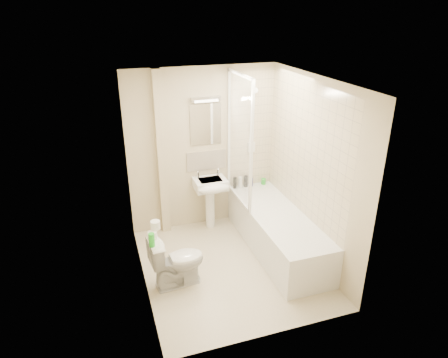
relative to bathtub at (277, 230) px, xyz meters
name	(u,v)px	position (x,y,z in m)	size (l,w,h in m)	color
floor	(230,266)	(-0.75, -0.20, -0.29)	(2.50, 2.50, 0.00)	beige
wall_back	(203,150)	(-0.75, 1.05, 0.91)	(2.20, 0.02, 2.40)	beige
wall_left	(138,196)	(-1.85, -0.20, 0.91)	(0.02, 2.50, 2.40)	beige
wall_right	(312,172)	(0.35, -0.20, 0.91)	(0.02, 2.50, 2.40)	beige
ceiling	(231,81)	(-0.75, -0.20, 2.11)	(2.20, 2.50, 0.02)	white
tile_back	(251,131)	(0.00, 1.04, 1.14)	(0.70, 0.01, 1.75)	beige
tile_right	(305,150)	(0.34, 0.00, 1.14)	(0.01, 2.10, 1.75)	beige
pipe_boxing	(161,156)	(-1.37, 0.99, 0.91)	(0.12, 0.12, 2.40)	beige
splashback	(206,160)	(-0.70, 1.04, 0.74)	(0.60, 0.01, 0.30)	beige
mirror	(206,124)	(-0.70, 1.04, 1.29)	(0.46, 0.01, 0.60)	white
strip_light	(206,99)	(-0.70, 1.02, 1.66)	(0.42, 0.07, 0.07)	silver
bathtub	(277,230)	(0.00, 0.00, 0.00)	(0.70, 2.10, 0.55)	white
shower_screen	(239,140)	(-0.35, 0.60, 1.16)	(0.04, 0.92, 1.80)	white
shower_fixture	(252,123)	(0.00, 0.99, 1.26)	(0.10, 0.16, 0.99)	white
pedestal_sink	(211,190)	(-0.70, 0.81, 0.35)	(0.47, 0.45, 0.91)	white
bottle_black_a	(235,183)	(-0.27, 0.96, 0.35)	(0.05, 0.05, 0.18)	black
bottle_white_a	(240,182)	(-0.19, 0.96, 0.35)	(0.06, 0.06, 0.17)	white
bottle_black_b	(246,181)	(-0.10, 0.96, 0.35)	(0.06, 0.06, 0.18)	black
bottle_blue	(251,182)	(0.00, 0.96, 0.33)	(0.06, 0.06, 0.13)	navy
bottle_green	(263,181)	(0.21, 0.96, 0.31)	(0.07, 0.07, 0.09)	green
toilet	(177,261)	(-1.47, -0.33, 0.04)	(0.68, 0.43, 0.66)	white
toilet_roll_lower	(152,235)	(-1.73, -0.28, 0.42)	(0.11, 0.11, 0.09)	white
toilet_roll_upper	(155,225)	(-1.68, -0.22, 0.51)	(0.11, 0.11, 0.10)	white
green_bottle	(152,240)	(-1.76, -0.43, 0.45)	(0.07, 0.07, 0.16)	green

